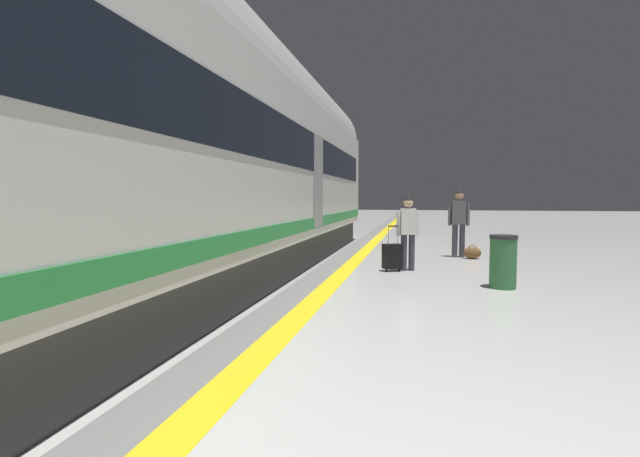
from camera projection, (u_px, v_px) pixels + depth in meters
safety_line_strip at (331, 285)px, 8.24m from camera, size 0.36×80.00×0.01m
tactile_edge_band at (312, 284)px, 8.32m from camera, size 0.65×80.00×0.01m
high_speed_train at (105, 117)px, 5.52m from camera, size 2.94×27.88×4.97m
passenger_near at (408, 228)px, 9.81m from camera, size 0.48×0.24×1.55m
suitcase_near at (392, 256)px, 9.76m from camera, size 0.44×0.36×0.97m
passenger_mid at (459, 219)px, 12.01m from camera, size 0.54×0.22×1.72m
duffel_bag_mid at (472, 253)px, 11.74m from camera, size 0.44×0.26×0.36m
waste_bin at (503, 262)px, 7.93m from camera, size 0.46×0.46×0.91m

